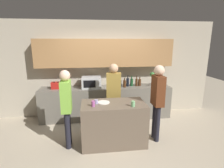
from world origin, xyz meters
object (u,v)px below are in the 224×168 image
Objects in this scene: microwave at (91,82)px; plate_on_island at (103,102)px; cup_2 at (133,104)px; bottle_1 at (120,83)px; bottle_3 at (128,82)px; person_right at (114,91)px; cup_0 at (93,104)px; toaster at (56,85)px; potted_plant at (152,79)px; bottle_0 at (115,83)px; person_left at (66,103)px; bottle_4 at (132,82)px; person_center at (158,97)px; bottle_6 at (140,82)px; cup_1 at (96,102)px; bottle_2 at (125,84)px; bottle_5 at (136,82)px.

microwave is 1.27m from plate_on_island.
bottle_1 is at bearing 89.46° from cup_2.
bottle_3 is 0.19× the size of person_right.
microwave reaches higher than cup_0.
toaster is 1.61m from person_right.
bottle_1 is 0.72× the size of bottle_3.
microwave is at bearing 100.60° from plate_on_island.
potted_plant reaches higher than microwave.
microwave is at bearing -177.69° from bottle_0.
person_left is at bearing -173.08° from plate_on_island.
microwave is 0.86m from person_right.
person_center is at bearing -80.05° from bottle_4.
cup_2 is at bearing -102.34° from bottle_4.
bottle_4 is at bearing -2.77° from bottle_1.
bottle_6 is 1.71m from plate_on_island.
cup_2 is (0.79, -1.53, -0.10)m from microwave.
bottle_0 is at bearing 2.31° from microwave.
cup_0 is at bearing -112.03° from cup_1.
bottle_4 reaches higher than plate_on_island.
bottle_4 is at bearing 3.97° from bottle_0.
microwave is 0.93m from toaster.
toaster is 1.74m from bottle_1.
bottle_2 reaches higher than bottle_6.
cup_0 is 1.37× the size of cup_1.
bottle_2 is at bearing -56.43° from bottle_1.
bottle_0 is at bearing -93.55° from person_right.
bottle_0 is 0.89× the size of bottle_5.
potted_plant is 1.05m from bottle_0.
bottle_2 is at bearing -23.32° from bottle_0.
toaster reaches higher than cup_1.
person_right is (0.29, 0.56, 0.07)m from plate_on_island.
toaster is 3.18× the size of cup_1.
microwave is at bearing -44.51° from person_right.
cup_1 is at bearing -125.80° from bottle_3.
person_center is at bearing -1.21° from cup_1.
toaster is 0.82× the size of bottle_3.
bottle_1 is at bearing 5.37° from microwave.
bottle_1 is at bearing 177.23° from bottle_4.
toaster is at bearing 133.15° from plate_on_island.
bottle_1 is 2.06× the size of cup_2.
plate_on_island is at bearing -120.09° from bottle_2.
person_left is at bearing -149.04° from potted_plant.
bottle_5 is 0.18× the size of person_right.
bottle_2 is 1.03× the size of bottle_6.
bottle_3 is 1.23× the size of bottle_6.
person_right is at bearing -150.18° from potted_plant.
cup_1 is at bearing -124.70° from bottle_2.
cup_0 is at bearing 95.08° from person_center.
bottle_2 is 0.94× the size of bottle_4.
person_left is at bearing -138.43° from bottle_2.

